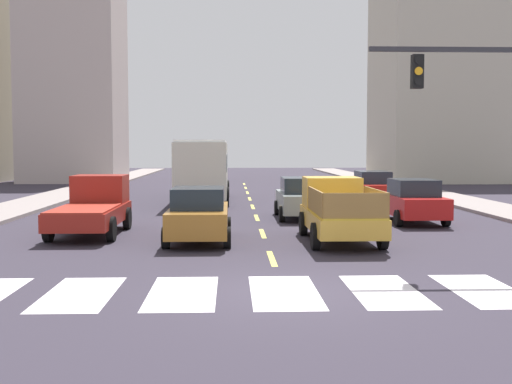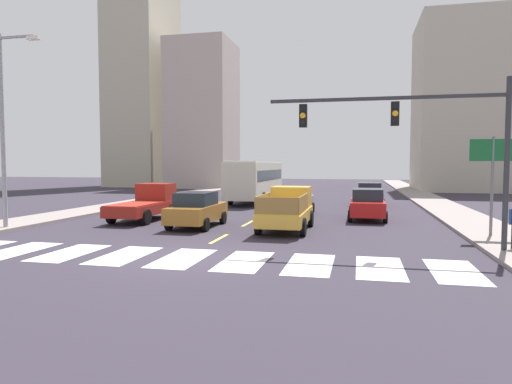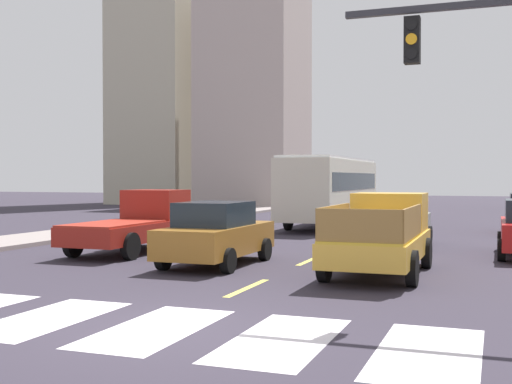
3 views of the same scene
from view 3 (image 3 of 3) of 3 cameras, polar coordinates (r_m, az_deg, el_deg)
ground_plane at (r=10.59m, az=-8.69°, el=-11.69°), size 160.00×160.00×0.00m
sidewalk_left at (r=31.67m, az=-10.88°, el=-2.93°), size 2.93×110.00×0.15m
crosswalk_stripe_3 at (r=11.72m, az=-17.78°, el=-10.45°), size 1.38×3.19×0.01m
crosswalk_stripe_4 at (r=10.59m, az=-8.69°, el=-11.66°), size 1.38×3.19×0.01m
crosswalk_stripe_5 at (r=9.79m, az=2.30°, el=-12.74°), size 1.38×3.19×0.01m
crosswalk_stripe_6 at (r=9.38m, az=14.83°, el=-13.40°), size 1.38×3.19×0.01m
lane_dash_0 at (r=14.16m, az=-0.75°, el=-8.37°), size 0.16×2.40×0.01m
lane_dash_1 at (r=18.86m, az=4.72°, el=-5.96°), size 0.16×2.40×0.01m
lane_dash_2 at (r=23.69m, az=7.97°, el=-4.49°), size 0.16×2.40×0.01m
lane_dash_3 at (r=28.58m, az=10.11°, el=-3.52°), size 0.16×2.40×0.01m
lane_dash_4 at (r=33.49m, az=11.61°, el=-2.83°), size 0.16×2.40×0.01m
lane_dash_5 at (r=38.43m, az=12.73°, el=-2.31°), size 0.16×2.40×0.01m
lane_dash_6 at (r=43.39m, az=13.60°, el=-1.91°), size 0.16×2.40×0.01m
lane_dash_7 at (r=48.35m, az=14.28°, el=-1.59°), size 0.16×2.40×0.01m
pickup_stakebed at (r=16.68m, az=10.96°, el=-3.70°), size 2.18×5.20×1.96m
pickup_dark at (r=21.36m, az=-10.30°, el=-2.66°), size 2.18×5.20×1.96m
city_bus at (r=31.93m, az=6.58°, el=0.50°), size 2.72×10.80×3.32m
sedan_near_left at (r=17.71m, az=-3.49°, el=-3.64°), size 2.02×4.40×1.72m
sedan_far at (r=22.98m, az=12.29°, el=-2.54°), size 2.02×4.40×1.72m
block_mid_right at (r=56.54m, az=-0.16°, el=8.44°), size 7.95×8.27×18.88m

